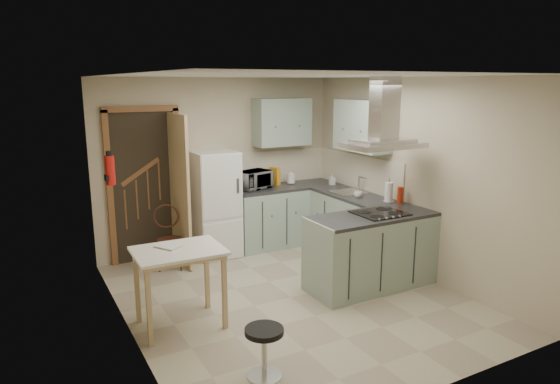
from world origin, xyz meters
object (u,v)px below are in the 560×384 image
fridge (215,204)px  microwave (254,180)px  extractor_hood (383,145)px  drop_leaf_table (180,288)px  stool (264,352)px  bentwood_chair (170,240)px  peninsula (372,251)px

fridge → microwave: fridge is taller
extractor_hood → fridge: bearing=123.8°
drop_leaf_table → stool: bearing=-73.3°
fridge → microwave: size_ratio=3.12×
fridge → drop_leaf_table: 2.18m
drop_leaf_table → bentwood_chair: drop_leaf_table is taller
fridge → stool: size_ratio=3.40×
bentwood_chair → drop_leaf_table: bearing=-83.4°
drop_leaf_table → microwave: 2.64m
bentwood_chair → extractor_hood: bearing=-21.1°
peninsula → extractor_hood: extractor_hood is taller
peninsula → microwave: size_ratio=3.22×
stool → bentwood_chair: bearing=89.0°
stool → microwave: bearing=65.4°
fridge → microwave: (0.64, 0.03, 0.28)m
microwave → bentwood_chair: bearing=173.1°
bentwood_chair → microwave: microwave is taller
peninsula → fridge: bearing=121.7°
drop_leaf_table → stool: size_ratio=1.97×
extractor_hood → microwave: extractor_hood is taller
peninsula → bentwood_chair: (-1.96, 1.77, -0.06)m
stool → microwave: microwave is taller
peninsula → bentwood_chair: bearing=137.8°
fridge → bentwood_chair: 0.84m
peninsula → stool: bearing=-151.6°
fridge → extractor_hood: extractor_hood is taller
bentwood_chair → stool: (-0.05, -2.86, -0.17)m
extractor_hood → microwave: bearing=108.9°
fridge → peninsula: fridge is taller
extractor_hood → drop_leaf_table: size_ratio=1.04×
extractor_hood → drop_leaf_table: (-2.44, 0.13, -1.31)m
stool → microwave: size_ratio=0.92×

